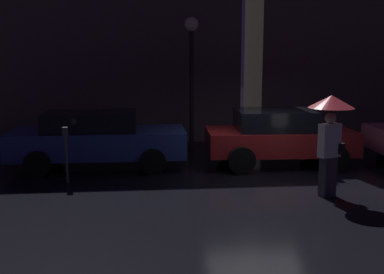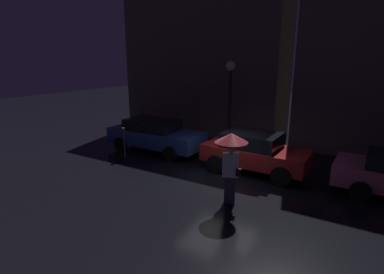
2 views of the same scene
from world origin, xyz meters
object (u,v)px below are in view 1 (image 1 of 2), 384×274
street_lamp_near (191,56)px  parked_car_blue (97,139)px  parked_car_red (278,136)px  pedestrian_with_umbrella (331,121)px  parking_meter (66,149)px

street_lamp_near → parked_car_blue: bearing=-141.0°
parked_car_blue → street_lamp_near: 4.12m
parked_car_red → street_lamp_near: street_lamp_near is taller
parked_car_blue → pedestrian_with_umbrella: (5.15, -3.10, 0.83)m
parked_car_blue → parking_meter: (-0.57, -1.46, 0.03)m
pedestrian_with_umbrella → street_lamp_near: (-2.41, 5.32, 1.30)m
parking_meter → street_lamp_near: bearing=47.9°
parked_car_blue → pedestrian_with_umbrella: size_ratio=2.12×
parked_car_blue → pedestrian_with_umbrella: 6.07m
parked_car_blue → parking_meter: parked_car_blue is taller
parked_car_blue → parked_car_red: (4.88, -0.19, 0.01)m
parked_car_blue → street_lamp_near: street_lamp_near is taller
parked_car_red → pedestrian_with_umbrella: 3.04m
pedestrian_with_umbrella → street_lamp_near: bearing=-87.2°
parked_car_red → pedestrian_with_umbrella: pedestrian_with_umbrella is taller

